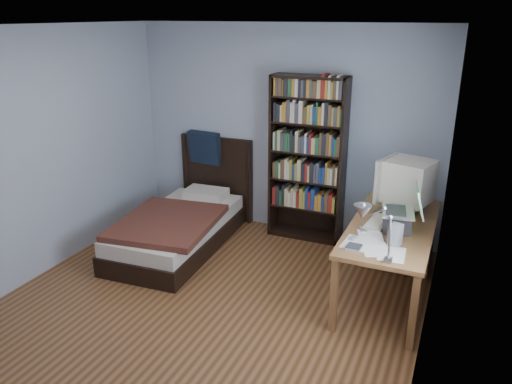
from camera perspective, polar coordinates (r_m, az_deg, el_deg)
room at (r=4.21m, az=-6.37°, el=1.10°), size 4.20×4.24×2.50m
desk at (r=5.39m, az=15.81°, el=-4.81°), size 0.75×1.69×0.73m
crt_monitor at (r=5.14m, az=16.76°, el=1.16°), size 0.56×0.52×0.52m
laptop at (r=4.70m, az=16.09°, el=-2.82°), size 0.41×0.41×0.44m
desk_lamp at (r=3.59m, az=12.63°, el=-2.88°), size 0.24×0.54×0.64m
keyboard at (r=4.81m, az=13.73°, el=-3.42°), size 0.21×0.43×0.04m
speaker at (r=4.40m, az=15.66°, el=-4.71°), size 0.12×0.12×0.19m
soda_can at (r=5.06m, az=14.60°, el=-1.76°), size 0.07×0.07×0.13m
mouse at (r=5.07m, az=15.44°, el=-2.32°), size 0.07×0.12×0.04m
phone_silver at (r=4.63m, az=12.17°, el=-4.27°), size 0.09×0.12×0.02m
phone_grey at (r=4.46m, az=11.01°, el=-5.16°), size 0.07×0.11×0.02m
external_drive at (r=4.28m, az=11.13°, el=-6.24°), size 0.13×0.13×0.03m
bookshelf at (r=5.88m, az=5.89°, el=3.72°), size 0.88×0.30×1.95m
bed at (r=5.94m, az=-8.52°, el=-3.59°), size 1.15×2.05×1.16m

